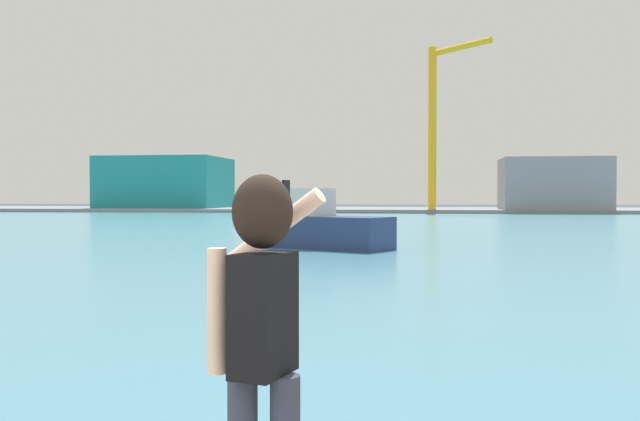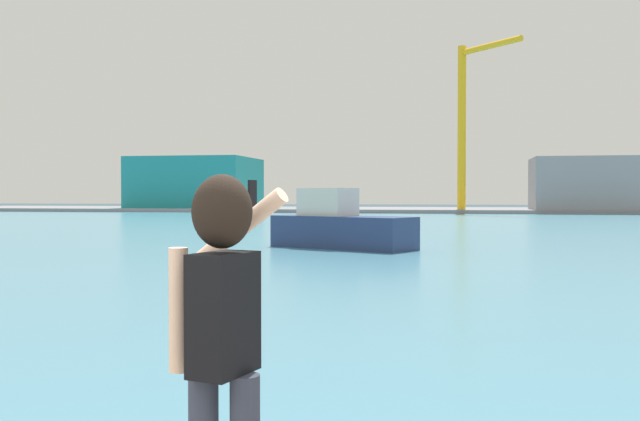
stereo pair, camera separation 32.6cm
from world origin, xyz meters
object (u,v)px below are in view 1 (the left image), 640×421
at_px(person_photographer, 262,321).
at_px(boat_moored, 317,226).
at_px(port_crane, 437,114).
at_px(warehouse_right, 553,184).
at_px(warehouse_left, 166,183).

xyz_separation_m(person_photographer, boat_moored, (-3.64, 26.13, -0.74)).
bearing_deg(boat_moored, port_crane, 111.07).
relative_size(person_photographer, warehouse_right, 0.14).
bearing_deg(warehouse_right, person_photographer, -100.68).
distance_m(person_photographer, warehouse_right, 88.05).
height_order(person_photographer, port_crane, port_crane).
bearing_deg(warehouse_left, port_crane, -11.57).
bearing_deg(port_crane, warehouse_left, 168.43).
xyz_separation_m(warehouse_left, warehouse_right, (50.71, -5.15, -0.33)).
distance_m(boat_moored, warehouse_left, 72.45).
xyz_separation_m(boat_moored, warehouse_right, (19.95, 60.38, 2.63)).
relative_size(warehouse_right, port_crane, 0.63).
distance_m(warehouse_left, warehouse_right, 50.97).
height_order(boat_moored, warehouse_right, warehouse_right).
distance_m(boat_moored, warehouse_right, 63.64).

